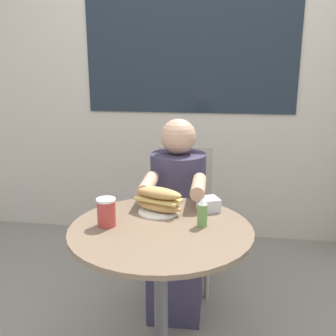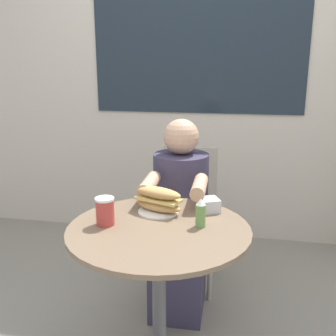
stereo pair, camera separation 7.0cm
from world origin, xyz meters
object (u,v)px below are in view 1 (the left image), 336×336
object	(u,v)px
diner_chair	(184,202)
seated_diner	(178,229)
drink_cup	(106,212)
sandwich_on_plate	(159,201)
condiment_bottle	(202,213)
cafe_table	(161,269)

from	to	relation	value
diner_chair	seated_diner	size ratio (longest dim) A/B	0.79
seated_diner	drink_cup	xyz separation A→B (m)	(-0.23, -0.56, 0.31)
seated_diner	sandwich_on_plate	size ratio (longest dim) A/B	4.58
diner_chair	drink_cup	size ratio (longest dim) A/B	7.34
seated_diner	sandwich_on_plate	distance (m)	0.49
diner_chair	seated_diner	distance (m)	0.35
sandwich_on_plate	condiment_bottle	distance (m)	0.24
diner_chair	condiment_bottle	bearing A→B (deg)	99.66
sandwich_on_plate	drink_cup	size ratio (longest dim) A/B	2.04
seated_diner	condiment_bottle	xyz separation A→B (m)	(0.16, -0.51, 0.31)
condiment_bottle	seated_diner	bearing A→B (deg)	107.84
seated_diner	drink_cup	size ratio (longest dim) A/B	9.32
sandwich_on_plate	condiment_bottle	world-z (taller)	condiment_bottle
diner_chair	sandwich_on_plate	distance (m)	0.78
cafe_table	condiment_bottle	bearing A→B (deg)	13.43
diner_chair	drink_cup	distance (m)	0.98
sandwich_on_plate	cafe_table	bearing A→B (deg)	-77.28
seated_diner	condiment_bottle	size ratio (longest dim) A/B	8.97
diner_chair	seated_diner	world-z (taller)	seated_diner
cafe_table	diner_chair	distance (m)	0.89
cafe_table	condiment_bottle	size ratio (longest dim) A/B	6.18
cafe_table	drink_cup	distance (m)	0.34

